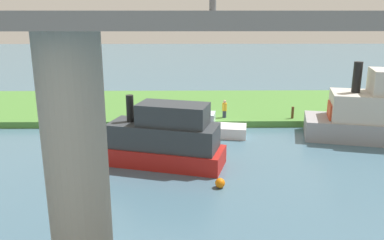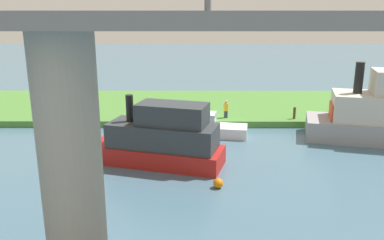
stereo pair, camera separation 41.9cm
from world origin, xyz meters
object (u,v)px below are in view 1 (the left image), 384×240
object	(u,v)px
person_on_bank	(224,109)
marker_buoy	(220,183)
skiff_small	(161,139)
bridge_pylon	(76,155)
motorboat_white	(209,127)
mooring_post	(293,113)

from	to	relation	value
person_on_bank	marker_buoy	size ratio (longest dim) A/B	2.78
skiff_small	marker_buoy	distance (m)	4.70
bridge_pylon	skiff_small	distance (m)	9.82
person_on_bank	bridge_pylon	bearing A→B (deg)	69.58
motorboat_white	skiff_small	bearing A→B (deg)	60.14
mooring_post	marker_buoy	size ratio (longest dim) A/B	1.82
person_on_bank	skiff_small	distance (m)	9.43
motorboat_white	person_on_bank	bearing A→B (deg)	-114.38
person_on_bank	motorboat_white	size ratio (longest dim) A/B	0.27
motorboat_white	bridge_pylon	bearing A→B (deg)	70.43
person_on_bank	motorboat_white	xyz separation A→B (m)	(1.36, 3.01, -0.62)
mooring_post	marker_buoy	world-z (taller)	mooring_post
mooring_post	bridge_pylon	bearing A→B (deg)	55.67
mooring_post	marker_buoy	xyz separation A→B (m)	(6.53, 11.30, -0.71)
skiff_small	motorboat_white	bearing A→B (deg)	-119.86
person_on_bank	mooring_post	xyz separation A→B (m)	(-5.24, 0.32, -0.25)
person_on_bank	motorboat_white	distance (m)	3.36
person_on_bank	marker_buoy	world-z (taller)	person_on_bank
bridge_pylon	person_on_bank	xyz separation A→B (m)	(-6.54, -17.57, -2.80)
person_on_bank	mooring_post	distance (m)	5.26
mooring_post	motorboat_white	distance (m)	7.14
mooring_post	skiff_small	bearing A→B (deg)	39.66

